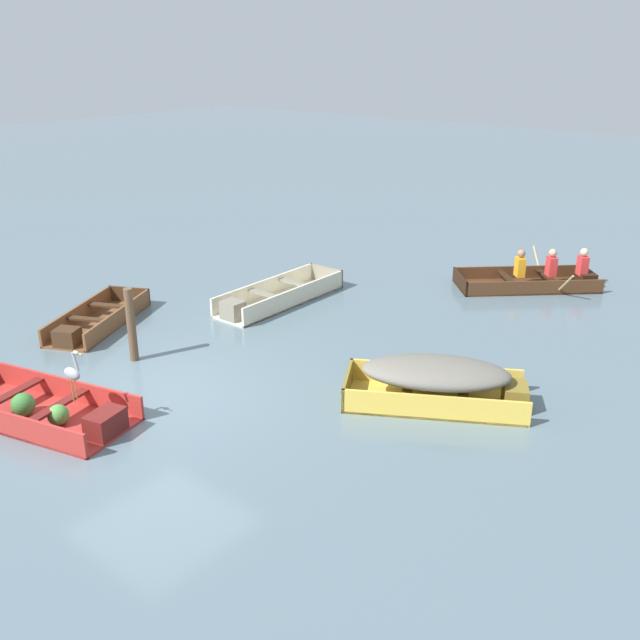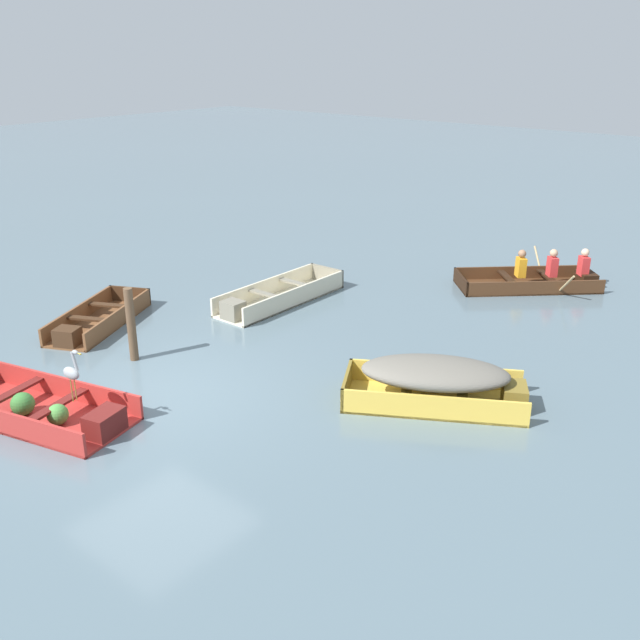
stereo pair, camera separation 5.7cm
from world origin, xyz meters
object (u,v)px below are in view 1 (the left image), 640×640
skiff_yellow_near_moored (438,378)px  skiff_cream_mid_moored (276,297)px  skiff_wooden_brown_far_moored (96,321)px  mooring_post (131,325)px  heron_on_dinghy (72,372)px  dinghy_red_foreground (43,411)px  rowboat_dark_varnish_with_crew (536,279)px

skiff_yellow_near_moored → skiff_cream_mid_moored: skiff_yellow_near_moored is taller
skiff_yellow_near_moored → skiff_cream_mid_moored: (-5.02, 1.76, -0.28)m
skiff_wooden_brown_far_moored → mooring_post: size_ratio=2.08×
heron_on_dinghy → skiff_wooden_brown_far_moored: bearing=142.2°
dinghy_red_foreground → heron_on_dinghy: 0.94m
skiff_wooden_brown_far_moored → heron_on_dinghy: heron_on_dinghy is taller
skiff_yellow_near_moored → heron_on_dinghy: heron_on_dinghy is taller
skiff_yellow_near_moored → skiff_wooden_brown_far_moored: bearing=-167.6°
skiff_yellow_near_moored → mooring_post: 5.36m
skiff_yellow_near_moored → skiff_wooden_brown_far_moored: 7.00m
skiff_wooden_brown_far_moored → mooring_post: (1.86, -0.48, 0.54)m
dinghy_red_foreground → skiff_yellow_near_moored: skiff_yellow_near_moored is taller
mooring_post → skiff_yellow_near_moored: bearing=21.8°
skiff_cream_mid_moored → rowboat_dark_varnish_with_crew: rowboat_dark_varnish_with_crew is taller
skiff_cream_mid_moored → dinghy_red_foreground: bearing=-82.8°
skiff_wooden_brown_far_moored → dinghy_red_foreground: bearing=-46.1°
dinghy_red_foreground → heron_on_dinghy: bearing=22.9°
skiff_yellow_near_moored → skiff_wooden_brown_far_moored: (-6.83, -1.50, -0.29)m
skiff_wooden_brown_far_moored → heron_on_dinghy: bearing=-37.8°
skiff_cream_mid_moored → mooring_post: bearing=-89.3°
heron_on_dinghy → mooring_post: bearing=123.2°
dinghy_red_foreground → mooring_post: (-0.71, 2.19, 0.52)m
skiff_cream_mid_moored → mooring_post: 3.78m
skiff_yellow_near_moored → heron_on_dinghy: (-3.70, -3.93, 0.44)m
rowboat_dark_varnish_with_crew → mooring_post: bearing=-114.5°
skiff_cream_mid_moored → skiff_wooden_brown_far_moored: bearing=-119.1°
mooring_post → skiff_cream_mid_moored: bearing=90.7°
skiff_yellow_near_moored → dinghy_red_foreground: bearing=-135.6°
rowboat_dark_varnish_with_crew → skiff_cream_mid_moored: bearing=-129.8°
skiff_yellow_near_moored → mooring_post: (-4.97, -1.98, 0.24)m
skiff_yellow_near_moored → mooring_post: mooring_post is taller
heron_on_dinghy → mooring_post: 2.34m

